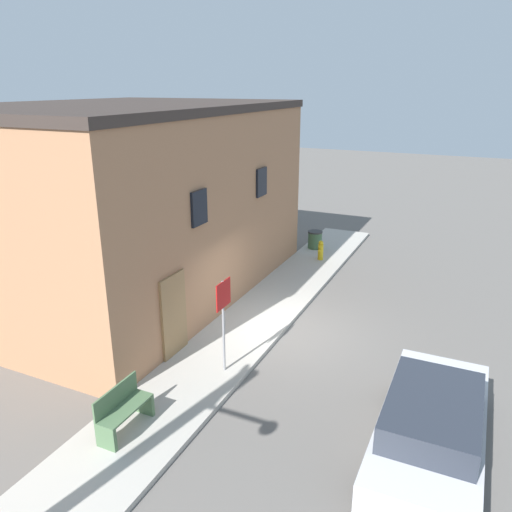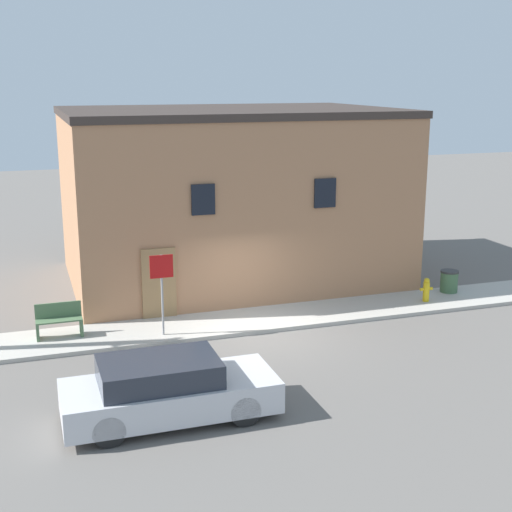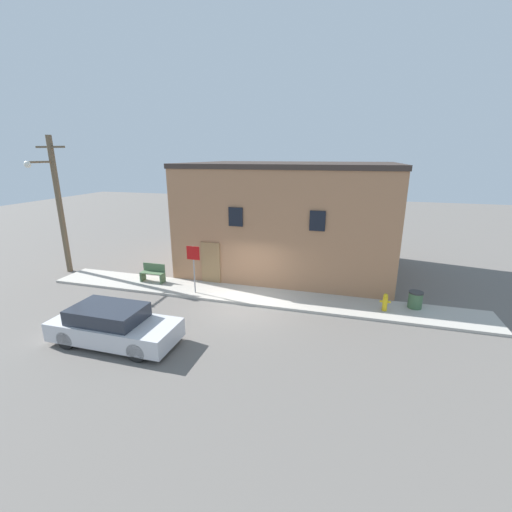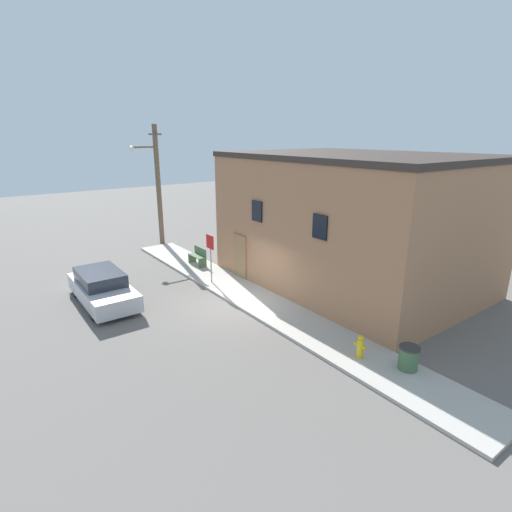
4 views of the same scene
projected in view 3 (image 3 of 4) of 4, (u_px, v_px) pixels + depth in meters
ground_plane at (244, 305)px, 15.04m from camera, size 80.00×80.00×0.00m
sidewalk at (250, 295)px, 15.96m from camera, size 20.47×2.05×0.12m
brick_building at (290, 217)px, 19.42m from camera, size 11.06×7.87×5.96m
fire_hydrant at (385, 302)px, 14.17m from camera, size 0.43×0.20×0.76m
stop_sign at (194, 261)px, 15.71m from camera, size 0.63×0.06×2.26m
bench at (153, 273)px, 17.45m from camera, size 1.23×0.44×0.92m
trash_bin at (415, 300)px, 14.44m from camera, size 0.60×0.60×0.72m
utility_pole at (58, 203)px, 18.31m from camera, size 1.80×1.79×7.35m
parked_car at (113, 326)px, 11.89m from camera, size 4.46×1.77×1.34m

